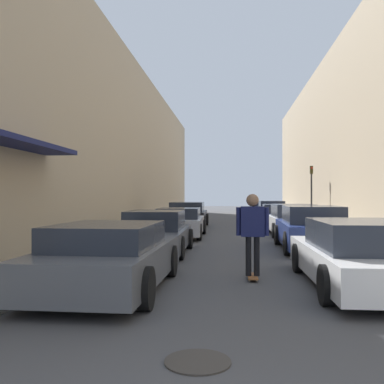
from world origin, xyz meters
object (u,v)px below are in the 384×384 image
parked_car_left_3 (188,215)px  parked_car_right_5 (263,209)px  parked_car_left_0 (110,257)px  manhole_cover (198,362)px  skateboarder (253,227)px  traffic_light (311,188)px  parked_car_right_0 (361,255)px  parked_car_left_2 (180,223)px  parked_car_right_2 (292,221)px  parked_car_right_3 (277,216)px  parked_car_right_4 (271,211)px  parked_car_right_1 (311,229)px  parked_car_left_1 (156,233)px

parked_car_left_3 → parked_car_right_5: (4.90, 11.63, -0.05)m
parked_car_left_0 → manhole_cover: 3.78m
skateboarder → traffic_light: bearing=75.7°
parked_car_right_0 → traffic_light: size_ratio=1.43×
parked_car_left_2 → traffic_light: traffic_light is taller
parked_car_left_0 → parked_car_right_5: bearing=80.1°
parked_car_left_0 → parked_car_right_2: size_ratio=1.01×
parked_car_right_3 → parked_car_right_5: 10.58m
parked_car_left_0 → parked_car_right_4: 21.99m
parked_car_right_1 → skateboarder: size_ratio=2.51×
manhole_cover → parked_car_right_3: bearing=81.7°
parked_car_left_1 → parked_car_left_0: bearing=-89.9°
parked_car_left_1 → parked_car_right_1: 4.90m
parked_car_left_2 → parked_car_right_2: 4.90m
parked_car_right_0 → parked_car_right_4: (0.21, 20.81, 0.05)m
parked_car_right_4 → parked_car_right_0: bearing=-90.6°
parked_car_left_2 → parked_car_right_5: 17.68m
manhole_cover → traffic_light: (4.92, 20.67, 2.17)m
parked_car_left_3 → skateboarder: bearing=-78.8°
parked_car_right_3 → parked_car_right_5: size_ratio=1.02×
parked_car_right_1 → skateboarder: bearing=-113.0°
parked_car_left_3 → parked_car_right_0: 15.60m
parked_car_left_1 → parked_car_right_5: bearing=77.9°
parked_car_right_4 → manhole_cover: parked_car_right_4 is taller
parked_car_right_3 → parked_car_right_5: bearing=90.0°
parked_car_left_0 → parked_car_right_0: (4.65, 0.64, 0.01)m
parked_car_right_3 → traffic_light: size_ratio=1.30×
parked_car_right_2 → skateboarder: skateboarder is taller
parked_car_right_5 → manhole_cover: parked_car_right_5 is taller
parked_car_right_1 → parked_car_right_4: (0.14, 15.29, -0.02)m
parked_car_left_1 → parked_car_right_5: size_ratio=0.95×
parked_car_left_1 → parked_car_right_0: 6.33m
parked_car_left_3 → manhole_cover: parked_car_left_3 is taller
parked_car_right_2 → parked_car_right_4: (0.02, 10.30, 0.01)m
parked_car_right_0 → parked_car_left_0: bearing=-172.2°
parked_car_right_3 → parked_car_right_4: (0.13, 4.92, 0.06)m
parked_car_left_0 → parked_car_right_1: parked_car_right_1 is taller
parked_car_right_5 → traffic_light: size_ratio=1.28×
parked_car_right_0 → parked_car_right_2: bearing=89.0°
parked_car_right_0 → parked_car_right_4: bearing=89.4°
parked_car_right_0 → skateboarder: bearing=162.6°
parked_car_left_2 → parked_car_right_5: (4.67, 17.05, 0.02)m
parked_car_right_3 → parked_car_right_1: bearing=-90.0°
parked_car_left_0 → skateboarder: size_ratio=2.50×
parked_car_right_5 → manhole_cover: (-2.86, -30.33, -0.61)m
parked_car_right_2 → parked_car_right_4: bearing=89.9°
parked_car_left_1 → manhole_cover: (1.89, -8.14, -0.60)m
parked_car_left_0 → parked_car_left_1: bearing=90.1°
parked_car_right_4 → parked_car_right_3: bearing=-91.5°
parked_car_right_4 → parked_car_right_1: bearing=-90.5°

